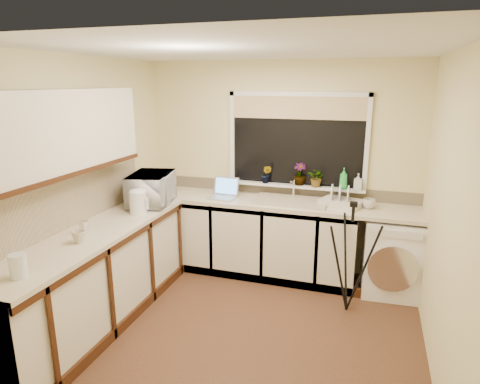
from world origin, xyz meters
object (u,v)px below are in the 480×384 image
Objects in this scene: steel_jar at (84,227)px; cup_back at (369,204)px; tripod at (350,258)px; plant_c at (300,174)px; cup_left at (79,237)px; plant_b at (266,174)px; kettle at (138,203)px; glass_jug at (18,266)px; dish_rack at (341,203)px; microwave at (151,189)px; washing_machine at (392,256)px; plant_d at (317,178)px; soap_bottle_green at (344,178)px; soap_bottle_clear at (358,182)px; laptop at (224,192)px.

steel_jar is 2.86m from cup_back.
tripod is 4.41× the size of plant_c.
cup_left is at bearing -62.37° from steel_jar.
kettle is at bearing -134.96° from plant_b.
glass_jug is 3.03m from plant_c.
tripod is (2.11, 0.31, -0.45)m from kettle.
microwave is at bearing -144.66° from dish_rack.
washing_machine is 0.77m from dish_rack.
tripod is 2.50m from steel_jar.
microwave is 5.46× the size of cup_left.
tripod is 1.07m from plant_d.
washing_machine is at bearing 18.62° from kettle.
dish_rack is 1.81× the size of soap_bottle_green.
microwave is at bearing -160.46° from soap_bottle_green.
soap_bottle_clear is at bearing 0.11° from plant_d.
glass_jug is at bearing -128.50° from tripod.
laptop is 0.83m from microwave.
tripod is at bearing -103.06° from cup_back.
laptop is 1.55× the size of plant_d.
soap_bottle_green is 1.28× the size of soap_bottle_clear.
cup_left is (-1.51, -1.98, -0.23)m from plant_c.
cup_back is 2.89m from cup_left.
microwave is (-2.16, 0.05, 0.51)m from tripod.
tripod is 2.84m from glass_jug.
glass_jug is 1.27× the size of cup_back.
cup_left is at bearing -127.33° from plant_c.
cup_back is (0.79, -0.22, -0.22)m from plant_c.
steel_jar is 0.25m from cup_left.
glass_jug is at bearing -127.23° from soap_bottle_green.
glass_jug is (-2.54, -2.37, 0.57)m from washing_machine.
microwave is at bearing -166.98° from cup_back.
plant_b is at bearing 67.16° from glass_jug.
washing_machine is at bearing 33.67° from cup_left.
washing_machine is 2.73m from kettle.
laptop is at bearing 177.14° from washing_machine.
plant_d is (-0.86, 0.23, 0.74)m from washing_machine.
cup_left is at bearing 92.42° from glass_jug.
plant_b is at bearing -70.06° from microwave.
washing_machine is 3.93× the size of plant_d.
cup_left is at bearing -120.07° from plant_b.
soap_bottle_green is (1.96, 1.08, 0.15)m from kettle.
plant_b is 1.00× the size of plant_d.
soap_bottle_clear is (2.13, 2.60, 0.16)m from glass_jug.
dish_rack reaches higher than washing_machine.
plant_b is at bearing 168.22° from washing_machine.
steel_jar is 2.52m from plant_d.
plant_c reaches higher than cup_back.
laptop is at bearing 53.65° from kettle.
kettle is 2.18m from tripod.
glass_jug is at bearing -87.58° from cup_left.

